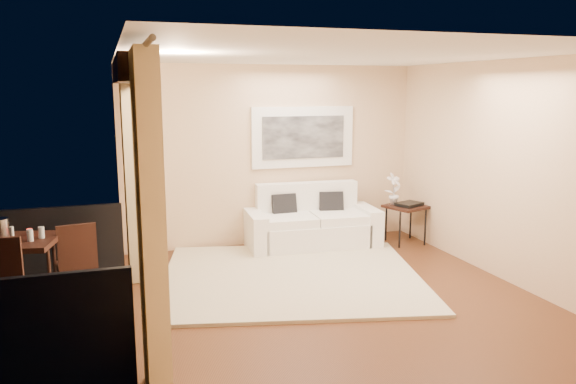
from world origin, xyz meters
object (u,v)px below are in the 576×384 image
balcony_chair_far (77,258)px  sofa (311,225)px  orchid (394,189)px  bistro_table (20,247)px  side_table (406,209)px  ice_bucket (0,228)px

balcony_chair_far → sofa: bearing=-166.0°
orchid → bistro_table: 5.25m
sofa → side_table: 1.48m
orchid → balcony_chair_far: bearing=-164.5°
sofa → bistro_table: (-3.77, -1.56, 0.42)m
bistro_table → sofa: bearing=22.5°
orchid → ice_bucket: orchid is taller
bistro_table → ice_bucket: ice_bucket is taller
sofa → bistro_table: size_ratio=2.37×
orchid → ice_bucket: bearing=-166.4°
sofa → balcony_chair_far: (-3.24, -1.41, 0.21)m
side_table → orchid: (-0.16, 0.12, 0.30)m
sofa → orchid: size_ratio=4.07×
side_table → bistro_table: bearing=-166.1°
bistro_table → ice_bucket: bearing=144.7°
side_table → balcony_chair_far: bearing=-166.4°
sofa → side_table: bearing=-7.3°
sofa → balcony_chair_far: sofa is taller
bistro_table → balcony_chair_far: balcony_chair_far is taller
orchid → balcony_chair_far: size_ratio=0.52×
side_table → orchid: bearing=141.7°
orchid → bistro_table: (-5.06, -1.41, -0.08)m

